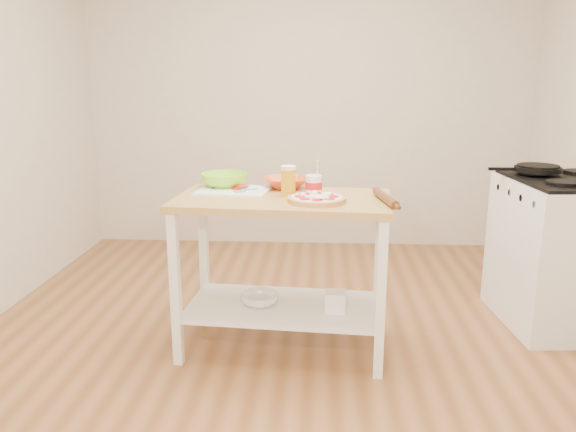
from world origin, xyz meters
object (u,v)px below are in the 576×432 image
(yogurt_tub, at_px, (314,185))
(cutting_board, at_px, (233,190))
(rolling_pin, at_px, (385,198))
(spatula, at_px, (245,190))
(green_bowl, at_px, (225,180))
(prep_island, at_px, (283,241))
(pizza, at_px, (317,199))
(beer_pint, at_px, (288,181))
(shelf_bin, at_px, (335,301))
(gas_stove, at_px, (563,252))
(skillet, at_px, (537,169))
(orange_bowl, at_px, (286,182))
(knife, at_px, (228,186))
(shelf_glass_bowl, at_px, (260,299))

(yogurt_tub, bearing_deg, cutting_board, 170.29)
(rolling_pin, bearing_deg, yogurt_tub, 157.71)
(spatula, relative_size, green_bowl, 0.47)
(prep_island, bearing_deg, rolling_pin, -10.41)
(spatula, bearing_deg, pizza, -56.65)
(green_bowl, height_order, yogurt_tub, yogurt_tub)
(beer_pint, relative_size, shelf_bin, 1.48)
(gas_stove, distance_m, skillet, 0.54)
(green_bowl, height_order, rolling_pin, green_bowl)
(beer_pint, distance_m, shelf_bin, 0.73)
(cutting_board, height_order, green_bowl, green_bowl)
(skillet, distance_m, spatula, 1.87)
(gas_stove, height_order, orange_bowl, gas_stove)
(green_bowl, xyz_separation_m, shelf_bin, (0.67, -0.31, -0.63))
(yogurt_tub, bearing_deg, knife, 162.89)
(skillet, relative_size, spatula, 3.51)
(knife, height_order, shelf_glass_bowl, knife)
(spatula, distance_m, beer_pint, 0.27)
(spatula, bearing_deg, beer_pint, -43.75)
(gas_stove, xyz_separation_m, green_bowl, (-2.10, -0.20, 0.47))
(knife, bearing_deg, cutting_board, -85.31)
(prep_island, xyz_separation_m, pizza, (0.19, -0.11, 0.27))
(skillet, bearing_deg, orange_bowl, -168.82)
(pizza, relative_size, beer_pint, 1.86)
(gas_stove, height_order, cutting_board, gas_stove)
(yogurt_tub, bearing_deg, shelf_bin, -41.75)
(cutting_board, bearing_deg, shelf_bin, -11.70)
(green_bowl, relative_size, beer_pint, 1.65)
(spatula, xyz_separation_m, rolling_pin, (0.77, -0.20, 0.01))
(prep_island, bearing_deg, skillet, 20.51)
(orange_bowl, distance_m, yogurt_tub, 0.27)
(cutting_board, distance_m, knife, 0.09)
(gas_stove, relative_size, shelf_glass_bowl, 5.03)
(gas_stove, bearing_deg, green_bowl, -179.50)
(beer_pint, xyz_separation_m, yogurt_tub, (0.14, 0.02, -0.03))
(rolling_pin, distance_m, shelf_bin, 0.66)
(knife, bearing_deg, skillet, -12.84)
(skillet, relative_size, shelf_glass_bowl, 2.05)
(shelf_glass_bowl, bearing_deg, prep_island, 1.50)
(prep_island, bearing_deg, gas_stove, 14.50)
(spatula, bearing_deg, shelf_glass_bowl, -78.61)
(prep_island, bearing_deg, shelf_glass_bowl, -178.50)
(green_bowl, xyz_separation_m, beer_pint, (0.39, -0.22, 0.04))
(cutting_board, distance_m, spatula, 0.08)
(spatula, height_order, knife, knife)
(prep_island, bearing_deg, yogurt_tub, 18.18)
(gas_stove, xyz_separation_m, knife, (-2.07, -0.24, 0.44))
(pizza, distance_m, green_bowl, 0.66)
(orange_bowl, bearing_deg, gas_stove, 5.98)
(prep_island, xyz_separation_m, skillet, (1.58, 0.59, 0.33))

